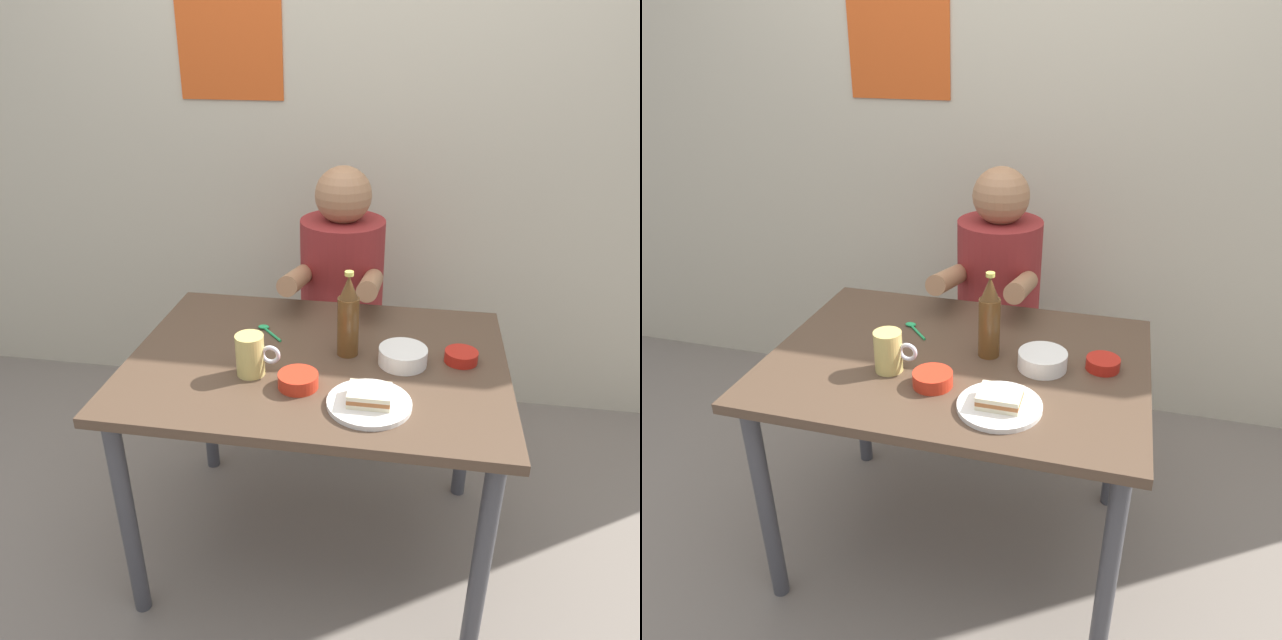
% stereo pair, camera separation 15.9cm
% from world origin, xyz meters
% --- Properties ---
extents(ground_plane, '(6.00, 6.00, 0.00)m').
position_xyz_m(ground_plane, '(0.00, 0.00, 0.00)').
color(ground_plane, slate).
extents(wall_back, '(4.40, 0.09, 2.60)m').
position_xyz_m(wall_back, '(-0.00, 1.05, 1.30)').
color(wall_back, '#BCB299').
rests_on(wall_back, ground).
extents(dining_table, '(1.10, 0.80, 0.74)m').
position_xyz_m(dining_table, '(0.00, 0.00, 0.65)').
color(dining_table, '#4C3828').
rests_on(dining_table, ground).
extents(stool, '(0.34, 0.34, 0.45)m').
position_xyz_m(stool, '(-0.01, 0.63, 0.35)').
color(stool, '#4C4C51').
rests_on(stool, ground).
extents(person_seated, '(0.33, 0.56, 0.72)m').
position_xyz_m(person_seated, '(-0.01, 0.62, 0.77)').
color(person_seated, maroon).
rests_on(person_seated, stool).
extents(plate_orange, '(0.22, 0.22, 0.01)m').
position_xyz_m(plate_orange, '(0.17, -0.22, 0.75)').
color(plate_orange, silver).
rests_on(plate_orange, dining_table).
extents(sandwich, '(0.11, 0.09, 0.04)m').
position_xyz_m(sandwich, '(0.17, -0.22, 0.77)').
color(sandwich, beige).
rests_on(sandwich, plate_orange).
extents(beer_mug, '(0.13, 0.08, 0.12)m').
position_xyz_m(beer_mug, '(-0.17, -0.12, 0.80)').
color(beer_mug, '#D1BC66').
rests_on(beer_mug, dining_table).
extents(beer_bottle, '(0.06, 0.06, 0.26)m').
position_xyz_m(beer_bottle, '(0.08, 0.04, 0.86)').
color(beer_bottle, '#593819').
rests_on(beer_bottle, dining_table).
extents(rice_bowl_white, '(0.14, 0.14, 0.05)m').
position_xyz_m(rice_bowl_white, '(0.25, 0.01, 0.77)').
color(rice_bowl_white, silver).
rests_on(rice_bowl_white, dining_table).
extents(sauce_bowl_chili, '(0.11, 0.11, 0.04)m').
position_xyz_m(sauce_bowl_chili, '(-0.02, -0.16, 0.76)').
color(sauce_bowl_chili, red).
rests_on(sauce_bowl_chili, dining_table).
extents(sambal_bowl_red, '(0.10, 0.10, 0.03)m').
position_xyz_m(sambal_bowl_red, '(0.42, 0.05, 0.76)').
color(sambal_bowl_red, '#B21E14').
rests_on(sambal_bowl_red, dining_table).
extents(spoon, '(0.09, 0.10, 0.01)m').
position_xyz_m(spoon, '(-0.19, 0.14, 0.75)').
color(spoon, '#26A559').
rests_on(spoon, dining_table).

